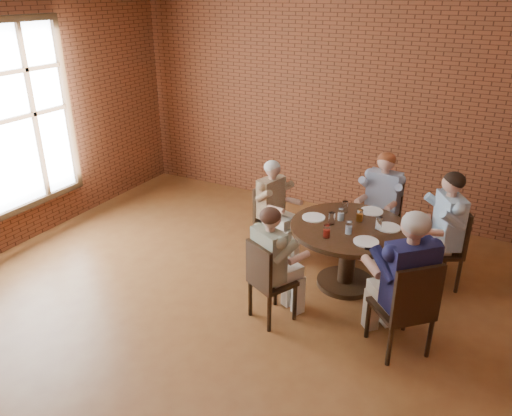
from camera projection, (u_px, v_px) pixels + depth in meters
The scene contains 25 objects.
floor at pixel (209, 333), 4.93m from camera, with size 7.00×7.00×0.00m, color brown.
wall_back at pixel (339, 97), 7.06m from camera, with size 7.00×7.00×0.00m, color brown.
dining_table at pixel (348, 244), 5.52m from camera, with size 1.30×1.30×0.75m.
chair_a at pixel (447, 244), 5.55m from camera, with size 0.60×0.60×0.95m.
diner_a at pixel (442, 231), 5.49m from camera, with size 0.54×0.67×1.35m, color teal, non-canonical shape.
chair_b at pixel (382, 213), 6.33m from camera, with size 0.45×0.45×0.93m.
diner_b at pixel (381, 204), 6.20m from camera, with size 0.52×0.64×1.31m, color #7F89A2, non-canonical shape.
chair_c at pixel (270, 217), 6.28m from camera, with size 0.46×0.46×0.88m.
diner_c at pixel (274, 209), 6.18m from camera, with size 0.46×0.57×1.23m, color brown, non-canonical shape.
chair_d at pixel (267, 279), 4.94m from camera, with size 0.52×0.52×0.89m.
diner_d at pixel (273, 265), 4.92m from camera, with size 0.48×0.59×1.25m, color #BBAA93, non-canonical shape.
chair_e at pixel (408, 306), 4.45m from camera, with size 0.66×0.66×0.99m.
diner_e at pixel (404, 283), 4.47m from camera, with size 0.58×0.71×1.42m, color #171841, non-canonical shape.
plate_a at pixel (388, 227), 5.38m from camera, with size 0.26×0.26×0.01m, color white.
plate_b at pixel (372, 211), 5.77m from camera, with size 0.26×0.26×0.01m, color white.
plate_c at pixel (314, 217), 5.61m from camera, with size 0.26×0.26×0.01m, color white.
plate_d at pixel (366, 242), 5.08m from camera, with size 0.26×0.26×0.01m, color white.
glass_a at pixel (379, 223), 5.33m from camera, with size 0.07×0.07×0.14m, color white.
glass_b at pixel (360, 215), 5.52m from camera, with size 0.07×0.07×0.14m, color white.
glass_c at pixel (345, 207), 5.72m from camera, with size 0.07×0.07×0.14m, color white.
glass_d at pixel (341, 215), 5.53m from camera, with size 0.07×0.07×0.14m, color white.
glass_e at pixel (332, 219), 5.44m from camera, with size 0.07×0.07×0.14m, color white.
glass_f at pixel (327, 231), 5.16m from camera, with size 0.07×0.07×0.14m, color white.
glass_g at pixel (349, 228), 5.24m from camera, with size 0.07×0.07×0.14m, color white.
smartphone at pixel (369, 246), 5.00m from camera, with size 0.08×0.16×0.01m, color black.
Camera 1 is at (2.28, -3.31, 3.15)m, focal length 35.00 mm.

